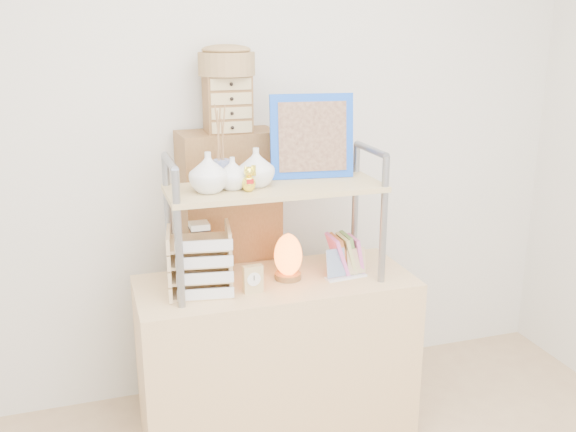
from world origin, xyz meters
The scene contains 10 objects.
room_shell centered at (0.00, 0.39, 1.69)m, with size 3.42×3.41×2.61m.
desk centered at (0.00, 1.20, 0.38)m, with size 1.20×0.50×0.75m, color tan.
cabinet centered at (-0.12, 1.57, 0.68)m, with size 0.45×0.24×1.35m, color brown.
hutch centered at (-0.03, 1.21, 1.19)m, with size 0.90×0.34×0.78m.
letter_tray centered at (-0.33, 1.18, 0.87)m, with size 0.28×0.27×0.30m.
salt_lamp centered at (0.06, 1.20, 0.85)m, with size 0.13×0.13×0.21m.
desk_clock centered at (-0.13, 1.11, 0.81)m, with size 0.08×0.04×0.12m.
postcard_stand centered at (0.30, 1.14, 0.79)m, with size 0.19×0.07×0.13m.
drawer_chest centered at (-0.12, 1.55, 1.48)m, with size 0.20×0.16×0.25m.
woven_basket centered at (-0.12, 1.55, 1.65)m, with size 0.25×0.25×0.10m, color brown.
Camera 1 is at (-0.73, -1.28, 1.81)m, focal length 40.00 mm.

